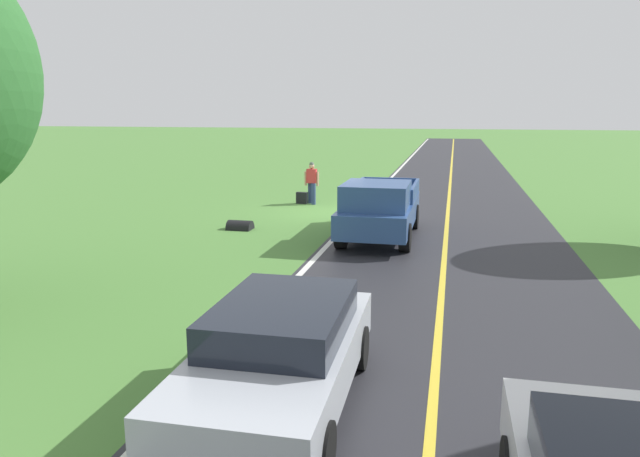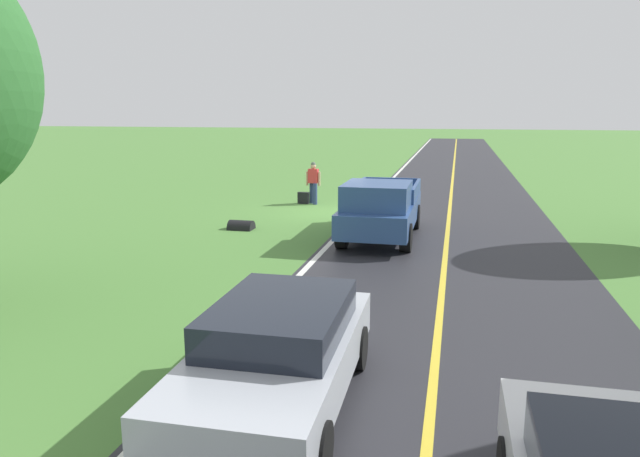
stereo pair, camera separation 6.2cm
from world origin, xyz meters
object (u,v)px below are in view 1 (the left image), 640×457
at_px(suitcase_carried, 302,198).
at_px(sedan_ahead_same_lane, 280,352).
at_px(pickup_truck_passing, 380,208).
at_px(hitchhiker_walking, 312,180).

bearing_deg(suitcase_carried, sedan_ahead_same_lane, 16.57).
relative_size(suitcase_carried, pickup_truck_passing, 0.09).
relative_size(hitchhiker_walking, suitcase_carried, 3.62).
height_order(pickup_truck_passing, sedan_ahead_same_lane, pickup_truck_passing).
bearing_deg(pickup_truck_passing, hitchhiker_walking, -59.70).
distance_m(pickup_truck_passing, sedan_ahead_same_lane, 10.45).
bearing_deg(pickup_truck_passing, sedan_ahead_same_lane, 90.04).
xyz_separation_m(suitcase_carried, sedan_ahead_same_lane, (-4.02, 16.53, 0.51)).
bearing_deg(sedan_ahead_same_lane, hitchhiker_walking, -77.77).
distance_m(suitcase_carried, sedan_ahead_same_lane, 17.02).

